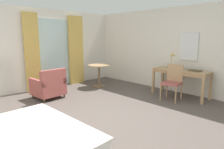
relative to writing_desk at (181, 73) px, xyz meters
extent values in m
cube|color=#564C47|center=(-2.72, 0.43, -0.72)|extent=(6.83, 6.80, 0.10)
cube|color=silver|center=(-2.72, 3.57, 0.59)|extent=(6.43, 0.12, 2.52)
cube|color=silver|center=(0.44, 0.43, 0.59)|extent=(0.12, 6.40, 2.52)
cube|color=silver|center=(-1.92, 3.49, 0.44)|extent=(1.12, 0.02, 2.21)
cube|color=tan|center=(-2.70, 3.39, 0.51)|extent=(0.43, 0.10, 2.35)
cube|color=tan|center=(-1.14, 3.39, 0.51)|extent=(0.55, 0.10, 2.35)
cube|color=silver|center=(-4.27, -0.13, -0.21)|extent=(1.33, 1.80, 0.03)
cube|color=tan|center=(0.00, 0.00, 0.07)|extent=(0.57, 1.51, 0.04)
cube|color=tan|center=(0.00, 0.00, 0.02)|extent=(0.52, 1.43, 0.08)
cube|color=tan|center=(0.25, -0.72, -0.31)|extent=(0.06, 0.06, 0.73)
cube|color=tan|center=(0.25, 0.72, -0.31)|extent=(0.06, 0.06, 0.73)
cube|color=tan|center=(-0.25, -0.72, -0.31)|extent=(0.06, 0.06, 0.73)
cube|color=tan|center=(-0.25, 0.72, -0.31)|extent=(0.06, 0.06, 0.73)
cube|color=#9E4C47|center=(-0.49, 0.00, -0.22)|extent=(0.52, 0.50, 0.04)
cube|color=tan|center=(-0.28, 0.03, 0.03)|extent=(0.10, 0.42, 0.46)
cylinder|color=tan|center=(-0.72, 0.17, -0.46)|extent=(0.04, 0.04, 0.43)
cylinder|color=tan|center=(-0.67, -0.23, -0.46)|extent=(0.04, 0.04, 0.43)
cylinder|color=tan|center=(-0.31, 0.23, -0.46)|extent=(0.04, 0.04, 0.43)
cylinder|color=tan|center=(-0.25, -0.17, -0.46)|extent=(0.04, 0.04, 0.43)
cylinder|color=tan|center=(-0.02, 0.30, 0.10)|extent=(0.15, 0.15, 0.02)
cylinder|color=tan|center=(-0.02, 0.30, 0.30)|extent=(0.02, 0.02, 0.37)
cone|color=tan|center=(-0.11, 0.22, 0.51)|extent=(0.15, 0.14, 0.14)
cube|color=brown|center=(0.01, -0.38, 0.11)|extent=(0.25, 0.32, 0.03)
cube|color=#9E4C47|center=(-2.72, 2.45, -0.42)|extent=(0.77, 0.78, 0.30)
cube|color=#9E4C47|center=(-2.70, 2.14, -0.06)|extent=(0.72, 0.17, 0.42)
cube|color=#9E4C47|center=(-2.41, 2.47, -0.19)|extent=(0.15, 0.74, 0.16)
cube|color=#9E4C47|center=(-3.03, 2.42, -0.19)|extent=(0.15, 0.74, 0.16)
cylinder|color=#4C3D2D|center=(-2.44, 2.77, -0.62)|extent=(0.04, 0.04, 0.10)
cylinder|color=#4C3D2D|center=(-3.04, 2.73, -0.62)|extent=(0.04, 0.04, 0.10)
cylinder|color=#4C3D2D|center=(-2.40, 2.16, -0.62)|extent=(0.04, 0.04, 0.10)
cylinder|color=#4C3D2D|center=(-3.00, 2.12, -0.62)|extent=(0.04, 0.04, 0.10)
cylinder|color=tan|center=(-0.89, 2.44, 0.05)|extent=(0.72, 0.72, 0.03)
cylinder|color=brown|center=(-0.89, 2.44, -0.32)|extent=(0.07, 0.07, 0.71)
cylinder|color=brown|center=(-0.89, 2.44, -0.66)|extent=(0.40, 0.40, 0.02)
cube|color=silver|center=(0.36, 0.00, 0.70)|extent=(0.02, 0.54, 0.77)
camera|label=1|loc=(-5.12, -2.52, 0.97)|focal=31.73mm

